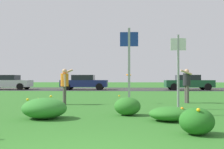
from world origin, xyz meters
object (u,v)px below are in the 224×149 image
sign_post_near_path (129,62)px  person_catcher_dark_shirt (187,83)px  sign_post_by_roadside (178,64)px  person_thrower_orange_shirt (65,83)px  car_navy_center_left (84,82)px  frisbee_orange (129,75)px  car_dark_green_center_right (189,82)px  car_silver_leftmost (8,82)px

sign_post_near_path → person_catcher_dark_shirt: sign_post_near_path is taller
sign_post_near_path → person_catcher_dark_shirt: (2.68, 4.29, -0.69)m
sign_post_by_roadside → person_thrower_orange_shirt: bearing=160.2°
sign_post_by_roadside → car_navy_center_left: bearing=109.8°
sign_post_by_roadside → frisbee_orange: 2.87m
person_catcher_dark_shirt → car_navy_center_left: 15.60m
car_navy_center_left → person_catcher_dark_shirt: bearing=-63.8°
sign_post_by_roadside → car_dark_green_center_right: (4.08, 16.67, -0.91)m
car_silver_leftmost → car_navy_center_left: size_ratio=1.00×
sign_post_near_path → sign_post_by_roadside: 2.43m
car_silver_leftmost → person_catcher_dark_shirt: bearing=-44.0°
person_thrower_orange_shirt → sign_post_by_roadside: bearing=-19.8°
car_navy_center_left → sign_post_by_roadside: bearing=-70.2°
frisbee_orange → car_silver_leftmost: (-11.83, 14.46, -0.54)m
person_thrower_orange_shirt → car_dark_green_center_right: bearing=60.1°
sign_post_by_roadside → frisbee_orange: size_ratio=11.52×
person_catcher_dark_shirt → car_dark_green_center_right: size_ratio=0.35×
sign_post_near_path → person_thrower_orange_shirt: bearing=130.1°
sign_post_near_path → car_silver_leftmost: 21.80m
car_navy_center_left → sign_post_near_path: bearing=-77.1°
person_catcher_dark_shirt → frisbee_orange: bearing=-170.3°
person_thrower_orange_shirt → frisbee_orange: bearing=11.7°
person_thrower_orange_shirt → car_dark_green_center_right: 17.34m
person_catcher_dark_shirt → car_dark_green_center_right: (3.20, 14.01, -0.20)m
sign_post_near_path → car_navy_center_left: sign_post_near_path is taller
sign_post_by_roadside → person_thrower_orange_shirt: size_ratio=1.76×
person_catcher_dark_shirt → car_navy_center_left: person_catcher_dark_shirt is taller
person_catcher_dark_shirt → car_navy_center_left: size_ratio=0.35×
car_dark_green_center_right → person_catcher_dark_shirt: bearing=-102.9°
person_catcher_dark_shirt → car_silver_leftmost: (-14.50, 14.01, -0.20)m
person_thrower_orange_shirt → person_catcher_dark_shirt: 5.53m
car_silver_leftmost → car_navy_center_left: bearing=0.0°
sign_post_near_path → frisbee_orange: sign_post_near_path is taller
sign_post_by_roadside → car_silver_leftmost: size_ratio=0.61×
car_silver_leftmost → car_dark_green_center_right: (17.70, 0.00, 0.00)m
person_thrower_orange_shirt → frisbee_orange: (2.77, 0.57, 0.36)m
sign_post_near_path → frisbee_orange: (0.02, 3.84, -0.34)m
person_catcher_dark_shirt → frisbee_orange: (-2.66, -0.46, 0.35)m
sign_post_near_path → person_thrower_orange_shirt: (-2.75, 3.27, -0.70)m
person_catcher_dark_shirt → car_dark_green_center_right: bearing=77.1°
car_silver_leftmost → frisbee_orange: bearing=-50.7°
person_thrower_orange_shirt → car_silver_leftmost: size_ratio=0.35×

